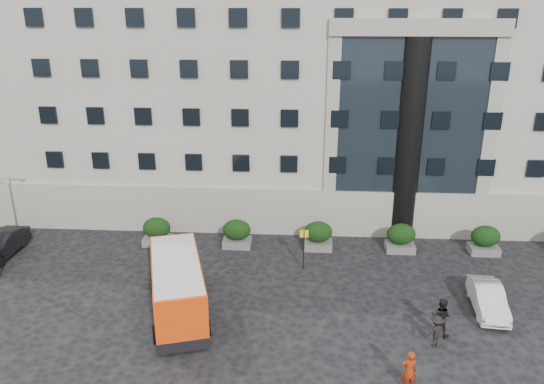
{
  "coord_description": "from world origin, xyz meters",
  "views": [
    {
      "loc": [
        5.39,
        -22.94,
        15.17
      ],
      "look_at": [
        3.67,
        4.55,
        5.0
      ],
      "focal_mm": 35.0,
      "sensor_mm": 36.0,
      "label": 1
    }
  ],
  "objects": [
    {
      "name": "apartment_far",
      "position": [
        -27.0,
        38.0,
        11.0
      ],
      "size": [
        13.0,
        13.0,
        22.0
      ],
      "primitive_type": "cube",
      "color": "#7A6247",
      "rests_on": "ground"
    },
    {
      "name": "parked_car_d",
      "position": [
        -17.0,
        13.77,
        0.74
      ],
      "size": [
        2.64,
        5.4,
        1.48
      ],
      "primitive_type": "imported",
      "rotation": [
        0.0,
        0.0,
        -0.04
      ],
      "color": "black",
      "rests_on": "ground"
    },
    {
      "name": "bus_stop_sign",
      "position": [
        5.5,
        5.0,
        1.73
      ],
      "size": [
        0.5,
        0.08,
        2.52
      ],
      "color": "#262628",
      "rests_on": "ground"
    },
    {
      "name": "pedestrian_a",
      "position": [
        9.84,
        -5.0,
        0.92
      ],
      "size": [
        0.72,
        0.52,
        1.85
      ],
      "primitive_type": "imported",
      "rotation": [
        0.0,
        0.0,
        3.26
      ],
      "color": "maroon",
      "rests_on": "ground"
    },
    {
      "name": "hedge_c",
      "position": [
        6.4,
        7.8,
        0.93
      ],
      "size": [
        1.8,
        1.26,
        1.84
      ],
      "color": "#5F5F5C",
      "rests_on": "ground"
    },
    {
      "name": "hedge_d",
      "position": [
        11.6,
        7.8,
        0.93
      ],
      "size": [
        1.8,
        1.26,
        1.84
      ],
      "color": "#5F5F5C",
      "rests_on": "ground"
    },
    {
      "name": "red_truck",
      "position": [
        -14.44,
        17.68,
        1.62
      ],
      "size": [
        3.3,
        6.12,
        3.16
      ],
      "rotation": [
        0.0,
        0.0,
        -0.12
      ],
      "color": "maroon",
      "rests_on": "ground"
    },
    {
      "name": "entrance_column",
      "position": [
        12.0,
        10.3,
        6.5
      ],
      "size": [
        1.8,
        1.8,
        13.0
      ],
      "primitive_type": "cylinder",
      "color": "black",
      "rests_on": "ground"
    },
    {
      "name": "ground",
      "position": [
        0.0,
        0.0,
        0.0
      ],
      "size": [
        120.0,
        120.0,
        0.0
      ],
      "primitive_type": "plane",
      "color": "black",
      "rests_on": "ground"
    },
    {
      "name": "pedestrian_b",
      "position": [
        12.02,
        -1.06,
        0.97
      ],
      "size": [
        1.18,
        1.11,
        1.94
      ],
      "primitive_type": "imported",
      "rotation": [
        0.0,
        0.0,
        2.62
      ],
      "color": "black",
      "rests_on": "ground"
    },
    {
      "name": "hedge_e",
      "position": [
        16.8,
        7.8,
        0.93
      ],
      "size": [
        1.8,
        1.26,
        1.84
      ],
      "color": "#5F5F5C",
      "rests_on": "ground"
    },
    {
      "name": "hedge_b",
      "position": [
        1.2,
        7.8,
        0.93
      ],
      "size": [
        1.8,
        1.26,
        1.84
      ],
      "color": "#5F5F5C",
      "rests_on": "ground"
    },
    {
      "name": "civic_building",
      "position": [
        6.0,
        22.0,
        9.0
      ],
      "size": [
        44.0,
        24.0,
        18.0
      ],
      "primitive_type": "cube",
      "color": "#9F9B8C",
      "rests_on": "ground"
    },
    {
      "name": "pedestrian_c",
      "position": [
        11.6,
        -1.96,
        0.78
      ],
      "size": [
        1.16,
        0.95,
        1.57
      ],
      "primitive_type": "imported",
      "rotation": [
        0.0,
        0.0,
        3.58
      ],
      "color": "black",
      "rests_on": "ground"
    },
    {
      "name": "hedge_a",
      "position": [
        -4.0,
        7.8,
        0.93
      ],
      "size": [
        1.8,
        1.26,
        1.84
      ],
      "color": "#5F5F5C",
      "rests_on": "ground"
    },
    {
      "name": "white_taxi",
      "position": [
        14.95,
        1.21,
        0.67
      ],
      "size": [
        1.72,
        4.14,
        1.33
      ],
      "primitive_type": "imported",
      "rotation": [
        0.0,
        0.0,
        -0.08
      ],
      "color": "silver",
      "rests_on": "ground"
    },
    {
      "name": "minibus",
      "position": [
        -0.79,
        -0.09,
        1.59
      ],
      "size": [
        4.29,
        7.32,
        2.89
      ],
      "rotation": [
        0.0,
        0.0,
        0.29
      ],
      "color": "#F2420B",
      "rests_on": "ground"
    }
  ]
}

